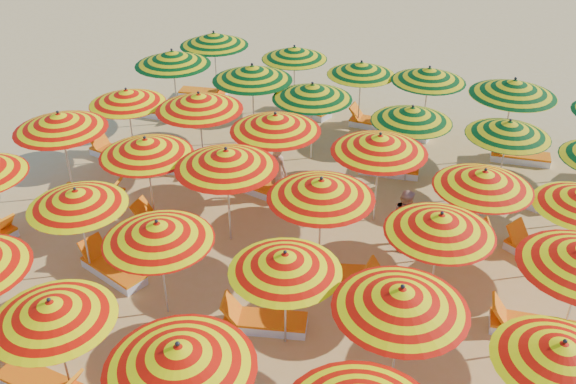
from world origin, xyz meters
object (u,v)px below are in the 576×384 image
object	(u,v)px
umbrella_31	(252,73)
lounger_20	(187,167)
umbrella_39	(429,75)
beachgoer_b	(406,218)
umbrella_17	(562,352)
lounger_16	(336,275)
umbrella_33	(412,114)
umbrella_34	(509,129)
lounger_28	(306,109)
lounger_27	(204,93)
beachgoer_a	(279,171)
umbrella_15	(285,262)
umbrella_30	(172,58)
lounger_12	(263,322)
lounger_22	(452,239)
umbrella_26	(275,123)
lounger_18	(530,326)
umbrella_18	(59,121)
lounger_14	(94,194)
lounger_11	(112,269)
umbrella_36	(214,39)
umbrella_38	(361,69)
umbrella_27	(380,143)
lounger_17	(402,291)
umbrella_14	(158,232)
umbrella_16	(401,299)
umbrella_24	(127,97)
umbrella_25	(199,102)
umbrella_9	(179,356)
umbrella_40	(514,87)
lounger_26	(519,196)
umbrella_21	(321,189)
lounger_15	(166,224)
lounger_21	(257,186)
umbrella_22	(441,223)
umbrella_20	(226,159)
umbrella_37	(294,53)
lounger_23	(539,255)
lounger_19	(115,153)
umbrella_13	(76,198)

from	to	relation	value
umbrella_31	lounger_20	distance (m)	3.46
umbrella_39	beachgoer_b	bearing A→B (deg)	-76.94
umbrella_17	lounger_16	world-z (taller)	umbrella_17
umbrella_33	lounger_20	xyz separation A→B (m)	(-5.83, -2.44, -1.91)
umbrella_34	lounger_28	world-z (taller)	umbrella_34
lounger_27	beachgoer_a	distance (m)	7.42
umbrella_15	umbrella_30	size ratio (longest dim) A/B	0.96
lounger_12	lounger_22	bearing A→B (deg)	-140.45
umbrella_26	lounger_27	xyz separation A→B (m)	(-5.56, 4.80, -2.06)
lounger_18	umbrella_26	bearing A→B (deg)	-30.51
umbrella_18	lounger_14	bearing A→B (deg)	13.37
lounger_18	lounger_22	world-z (taller)	same
umbrella_34	lounger_11	xyz separation A→B (m)	(-7.06, -7.52, -1.89)
umbrella_39	lounger_27	world-z (taller)	umbrella_39
umbrella_26	lounger_28	xyz separation A→B (m)	(-1.65, 5.26, -2.06)
umbrella_36	umbrella_38	bearing A→B (deg)	2.00
umbrella_17	umbrella_27	world-z (taller)	umbrella_27
lounger_16	lounger_17	xyz separation A→B (m)	(1.51, 0.16, 0.00)
lounger_22	umbrella_17	bearing A→B (deg)	-82.76
lounger_11	umbrella_14	bearing A→B (deg)	178.93
beachgoer_a	lounger_22	bearing A→B (deg)	-161.76
umbrella_38	lounger_27	distance (m)	6.21
umbrella_30	umbrella_16	bearing A→B (deg)	-36.54
umbrella_17	umbrella_24	bearing A→B (deg)	159.39
umbrella_25	umbrella_9	bearing A→B (deg)	-57.65
umbrella_36	lounger_16	distance (m)	11.11
umbrella_40	lounger_22	bearing A→B (deg)	-91.49
umbrella_25	umbrella_27	xyz separation A→B (m)	(5.24, -0.00, -0.04)
umbrella_31	lounger_26	bearing A→B (deg)	1.44
umbrella_36	lounger_17	bearing A→B (deg)	-37.59
umbrella_21	umbrella_39	distance (m)	7.71
umbrella_27	umbrella_30	bearing A→B (deg)	162.78
umbrella_14	lounger_12	bearing A→B (deg)	14.49
lounger_15	lounger_21	distance (m)	2.89
beachgoer_b	umbrella_22	bearing A→B (deg)	-173.48
umbrella_21	umbrella_34	bearing A→B (deg)	60.41
umbrella_20	umbrella_39	world-z (taller)	umbrella_20
umbrella_31	umbrella_37	xyz separation A→B (m)	(0.04, 2.71, -0.22)
umbrella_27	umbrella_38	world-z (taller)	umbrella_27
lounger_23	lounger_19	bearing A→B (deg)	26.35
umbrella_27	lounger_17	bearing A→B (deg)	-57.42
beachgoer_b	lounger_11	bearing A→B (deg)	100.01
umbrella_27	umbrella_40	size ratio (longest dim) A/B	1.04
umbrella_34	lounger_23	distance (m)	3.44
lounger_19	lounger_21	bearing A→B (deg)	-172.36
umbrella_22	beachgoer_b	distance (m)	2.54
umbrella_13	lounger_11	size ratio (longest dim) A/B	1.31
lounger_14	umbrella_20	bearing A→B (deg)	-14.57
lounger_15	lounger_23	size ratio (longest dim) A/B	0.98
lounger_17	lounger_19	xyz separation A→B (m)	(-9.78, 2.09, 0.00)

